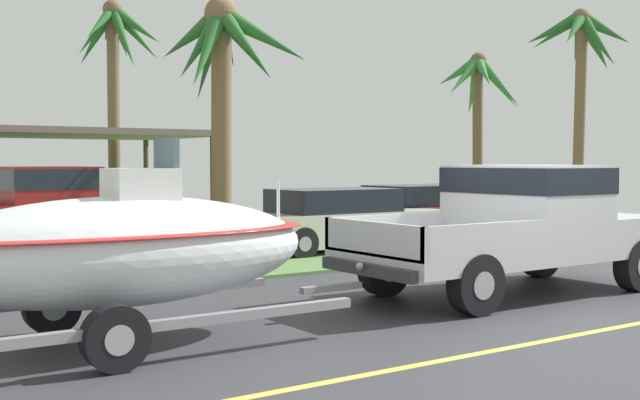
{
  "coord_description": "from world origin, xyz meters",
  "views": [
    {
      "loc": [
        -8.55,
        -7.66,
        1.98
      ],
      "look_at": [
        -1.81,
        2.11,
        1.41
      ],
      "focal_mm": 45.53,
      "sensor_mm": 36.0,
      "label": 1
    }
  ],
  "objects_px": {
    "parked_sedan_far": "(340,221)",
    "carport_awning": "(38,135)",
    "palm_tree_near_right": "(479,94)",
    "palm_tree_far_left": "(582,56)",
    "boat_on_trailer": "(120,250)",
    "parked_pickup_background": "(44,210)",
    "pickup_truck_towing": "(524,222)",
    "parked_sedan_near": "(429,213)",
    "palm_tree_mid": "(115,54)",
    "palm_tree_near_left": "(223,65)"
  },
  "relations": [
    {
      "from": "boat_on_trailer",
      "to": "carport_awning",
      "type": "bearing_deg",
      "value": 78.75
    },
    {
      "from": "boat_on_trailer",
      "to": "palm_tree_near_right",
      "type": "relative_size",
      "value": 1.06
    },
    {
      "from": "palm_tree_near_right",
      "to": "palm_tree_far_left",
      "type": "xyz_separation_m",
      "value": [
        -0.62,
        -4.31,
        0.66
      ]
    },
    {
      "from": "pickup_truck_towing",
      "to": "parked_pickup_background",
      "type": "height_order",
      "value": "pickup_truck_towing"
    },
    {
      "from": "parked_pickup_background",
      "to": "palm_tree_mid",
      "type": "bearing_deg",
      "value": 58.55
    },
    {
      "from": "pickup_truck_towing",
      "to": "parked_sedan_far",
      "type": "distance_m",
      "value": 6.09
    },
    {
      "from": "boat_on_trailer",
      "to": "palm_tree_mid",
      "type": "distance_m",
      "value": 15.0
    },
    {
      "from": "palm_tree_near_left",
      "to": "palm_tree_far_left",
      "type": "bearing_deg",
      "value": -7.66
    },
    {
      "from": "pickup_truck_towing",
      "to": "palm_tree_near_left",
      "type": "distance_m",
      "value": 7.51
    },
    {
      "from": "pickup_truck_towing",
      "to": "palm_tree_mid",
      "type": "relative_size",
      "value": 0.85
    },
    {
      "from": "boat_on_trailer",
      "to": "palm_tree_near_right",
      "type": "xyz_separation_m",
      "value": [
        15.3,
        9.73,
        3.04
      ]
    },
    {
      "from": "palm_tree_near_left",
      "to": "parked_sedan_near",
      "type": "bearing_deg",
      "value": 2.06
    },
    {
      "from": "parked_pickup_background",
      "to": "parked_sedan_far",
      "type": "height_order",
      "value": "parked_pickup_background"
    },
    {
      "from": "pickup_truck_towing",
      "to": "boat_on_trailer",
      "type": "relative_size",
      "value": 0.96
    },
    {
      "from": "boat_on_trailer",
      "to": "palm_tree_far_left",
      "type": "xyz_separation_m",
      "value": [
        14.68,
        5.42,
        3.7
      ]
    },
    {
      "from": "boat_on_trailer",
      "to": "parked_sedan_near",
      "type": "height_order",
      "value": "boat_on_trailer"
    },
    {
      "from": "parked_sedan_near",
      "to": "parked_sedan_far",
      "type": "bearing_deg",
      "value": -164.51
    },
    {
      "from": "parked_sedan_far",
      "to": "carport_awning",
      "type": "relative_size",
      "value": 0.62
    },
    {
      "from": "parked_sedan_far",
      "to": "palm_tree_mid",
      "type": "bearing_deg",
      "value": 106.46
    },
    {
      "from": "boat_on_trailer",
      "to": "palm_tree_near_right",
      "type": "height_order",
      "value": "palm_tree_near_right"
    },
    {
      "from": "pickup_truck_towing",
      "to": "palm_tree_near_left",
      "type": "relative_size",
      "value": 1.01
    },
    {
      "from": "carport_awning",
      "to": "palm_tree_near_left",
      "type": "xyz_separation_m",
      "value": [
        2.65,
        -4.13,
        1.38
      ]
    },
    {
      "from": "palm_tree_near_left",
      "to": "palm_tree_mid",
      "type": "height_order",
      "value": "palm_tree_mid"
    },
    {
      "from": "palm_tree_far_left",
      "to": "parked_sedan_near",
      "type": "bearing_deg",
      "value": 158.69
    },
    {
      "from": "palm_tree_mid",
      "to": "carport_awning",
      "type": "bearing_deg",
      "value": -137.02
    },
    {
      "from": "palm_tree_near_right",
      "to": "palm_tree_far_left",
      "type": "bearing_deg",
      "value": -98.23
    },
    {
      "from": "parked_pickup_background",
      "to": "carport_awning",
      "type": "distance_m",
      "value": 3.83
    },
    {
      "from": "pickup_truck_towing",
      "to": "palm_tree_near_right",
      "type": "height_order",
      "value": "palm_tree_near_right"
    },
    {
      "from": "pickup_truck_towing",
      "to": "palm_tree_near_right",
      "type": "distance_m",
      "value": 13.57
    },
    {
      "from": "palm_tree_mid",
      "to": "palm_tree_near_left",
      "type": "bearing_deg",
      "value": -91.95
    },
    {
      "from": "parked_pickup_background",
      "to": "pickup_truck_towing",
      "type": "bearing_deg",
      "value": -56.18
    },
    {
      "from": "palm_tree_near_left",
      "to": "carport_awning",
      "type": "bearing_deg",
      "value": 122.62
    },
    {
      "from": "pickup_truck_towing",
      "to": "carport_awning",
      "type": "relative_size",
      "value": 0.73
    },
    {
      "from": "palm_tree_mid",
      "to": "palm_tree_far_left",
      "type": "height_order",
      "value": "palm_tree_mid"
    },
    {
      "from": "pickup_truck_towing",
      "to": "boat_on_trailer",
      "type": "distance_m",
      "value": 6.34
    },
    {
      "from": "carport_awning",
      "to": "palm_tree_far_left",
      "type": "distance_m",
      "value": 13.82
    },
    {
      "from": "parked_sedan_far",
      "to": "palm_tree_near_left",
      "type": "relative_size",
      "value": 0.86
    },
    {
      "from": "parked_sedan_near",
      "to": "palm_tree_near_left",
      "type": "relative_size",
      "value": 0.88
    },
    {
      "from": "parked_sedan_far",
      "to": "palm_tree_far_left",
      "type": "bearing_deg",
      "value": -4.52
    },
    {
      "from": "parked_sedan_far",
      "to": "carport_awning",
      "type": "distance_m",
      "value": 7.32
    },
    {
      "from": "pickup_truck_towing",
      "to": "carport_awning",
      "type": "xyz_separation_m",
      "value": [
        -4.17,
        10.89,
        1.52
      ]
    },
    {
      "from": "parked_sedan_near",
      "to": "parked_sedan_far",
      "type": "height_order",
      "value": "same"
    },
    {
      "from": "carport_awning",
      "to": "boat_on_trailer",
      "type": "bearing_deg",
      "value": -101.25
    },
    {
      "from": "pickup_truck_towing",
      "to": "parked_sedan_far",
      "type": "height_order",
      "value": "pickup_truck_towing"
    },
    {
      "from": "carport_awning",
      "to": "palm_tree_far_left",
      "type": "relative_size",
      "value": 1.25
    },
    {
      "from": "parked_sedan_near",
      "to": "palm_tree_far_left",
      "type": "relative_size",
      "value": 0.79
    },
    {
      "from": "parked_sedan_far",
      "to": "parked_pickup_background",
      "type": "bearing_deg",
      "value": 166.09
    },
    {
      "from": "parked_pickup_background",
      "to": "palm_tree_mid",
      "type": "relative_size",
      "value": 0.88
    },
    {
      "from": "parked_sedan_near",
      "to": "parked_sedan_far",
      "type": "relative_size",
      "value": 1.01
    },
    {
      "from": "carport_awning",
      "to": "palm_tree_mid",
      "type": "height_order",
      "value": "palm_tree_mid"
    }
  ]
}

